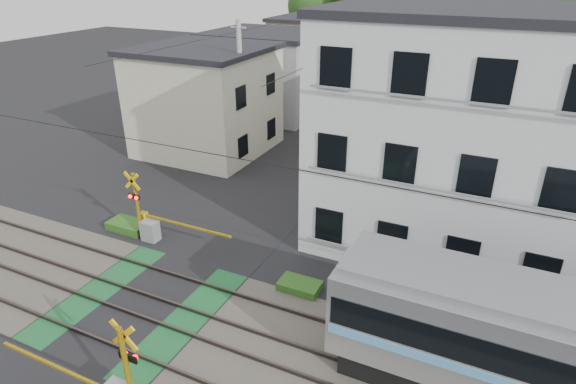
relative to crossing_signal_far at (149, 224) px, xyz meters
The scene contains 10 objects.
ground 4.53m from the crossing_signal_far, 54.71° to the right, with size 120.00×120.00×0.00m, color black.
track_bed 4.53m from the crossing_signal_far, 54.71° to the right, with size 120.00×120.00×0.14m.
crossing_signal_far is the anchor object (origin of this frame).
apartment_block 13.14m from the crossing_signal_far, 27.78° to the left, with size 10.20×8.36×9.30m.
houses_row 22.59m from the crossing_signal_far, 82.74° to the left, with size 22.07×31.35×6.80m.
tree_hill 45.38m from the crossing_signal_far, 86.02° to the left, with size 40.00×12.02×11.50m.
catenary 9.78m from the crossing_signal_far, 22.86° to the right, with size 60.00×5.04×7.00m.
utility_poles 19.70m from the crossing_signal_far, 85.47° to the left, with size 7.90×42.00×8.00m.
pedestrian 24.07m from the crossing_signal_far, 85.84° to the left, with size 0.56×0.37×1.53m, color #302D38.
weed_patches 5.76m from the crossing_signal_far, 40.76° to the right, with size 10.25×8.80×0.40m.
Camera 1 is at (10.30, -9.78, 10.68)m, focal length 30.00 mm.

